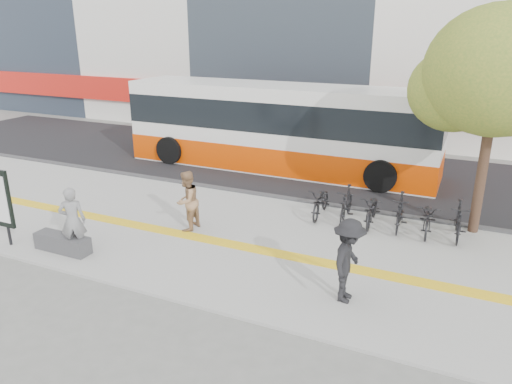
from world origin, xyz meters
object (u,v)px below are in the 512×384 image
at_px(seated_woman, 73,221).
at_px(pedestrian_tan, 187,201).
at_px(bench, 63,243).
at_px(signboard, 3,200).
at_px(bus, 279,130).
at_px(pedestrian_dark, 348,261).
at_px(street_tree, 497,74).

bearing_deg(seated_woman, pedestrian_tan, -160.00).
xyz_separation_m(bench, pedestrian_tan, (2.23, 2.59, 0.65)).
distance_m(bench, seated_woman, 0.78).
xyz_separation_m(bench, signboard, (-1.60, -0.31, 1.06)).
height_order(bus, pedestrian_dark, bus).
relative_size(bus, seated_woman, 7.08).
bearing_deg(pedestrian_dark, bench, 96.53).
relative_size(bench, signboard, 0.73).
relative_size(bench, pedestrian_dark, 0.86).
height_order(bench, pedestrian_tan, pedestrian_tan).
bearing_deg(bus, pedestrian_dark, -59.77).
relative_size(signboard, street_tree, 0.35).
xyz_separation_m(signboard, pedestrian_dark, (8.99, 1.06, -0.35)).
xyz_separation_m(signboard, pedestrian_tan, (3.83, 2.90, -0.41)).
xyz_separation_m(seated_woman, pedestrian_dark, (7.01, 0.68, 0.03)).
height_order(bench, street_tree, street_tree).
relative_size(pedestrian_tan, pedestrian_dark, 0.94).
distance_m(bus, seated_woman, 9.82).
bearing_deg(seated_woman, bench, -22.94).
height_order(bench, bus, bus).
height_order(signboard, pedestrian_dark, signboard).
xyz_separation_m(bus, seated_woman, (-1.80, -9.63, -0.68)).
height_order(street_tree, pedestrian_dark, street_tree).
xyz_separation_m(pedestrian_tan, pedestrian_dark, (5.16, -1.83, 0.06)).
distance_m(bus, pedestrian_dark, 10.37).
distance_m(bus, pedestrian_tan, 7.14).
bearing_deg(signboard, pedestrian_tan, 37.11).
xyz_separation_m(bench, seated_woman, (0.39, 0.07, 0.68)).
bearing_deg(seated_woman, pedestrian_dark, 151.81).
height_order(seated_woman, pedestrian_tan, seated_woman).
bearing_deg(pedestrian_tan, signboard, -50.35).
relative_size(bench, bus, 0.13).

